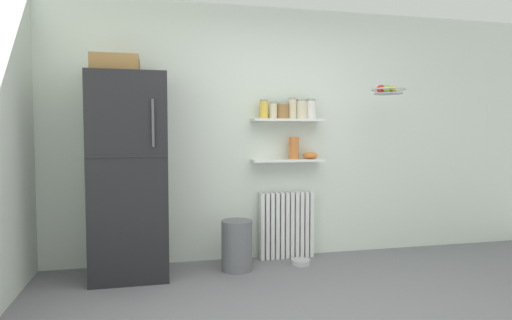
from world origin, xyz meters
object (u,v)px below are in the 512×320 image
at_px(storage_jar_4, 302,109).
at_px(storage_jar_5, 311,109).
at_px(storage_jar_3, 292,109).
at_px(shelf_bowl, 310,155).
at_px(radiator, 286,225).
at_px(storage_jar_1, 273,110).
at_px(hanging_fruit_basket, 388,90).
at_px(refrigerator, 129,173).
at_px(storage_jar_2, 283,111).
at_px(storage_jar_0, 264,109).
at_px(pet_food_bowl, 301,262).
at_px(trash_bin, 237,245).
at_px(vase, 294,148).

bearing_deg(storage_jar_4, storage_jar_5, 0.00).
relative_size(storage_jar_3, shelf_bowl, 1.35).
bearing_deg(radiator, storage_jar_5, -6.78).
distance_m(storage_jar_1, hanging_fruit_basket, 1.16).
height_order(refrigerator, shelf_bowl, refrigerator).
bearing_deg(refrigerator, storage_jar_3, 7.37).
bearing_deg(storage_jar_5, radiator, 173.22).
height_order(storage_jar_2, storage_jar_5, storage_jar_5).
bearing_deg(storage_jar_5, refrigerator, -173.44).
bearing_deg(refrigerator, storage_jar_0, 9.04).
relative_size(storage_jar_0, storage_jar_3, 0.89).
bearing_deg(hanging_fruit_basket, pet_food_bowl, 173.32).
xyz_separation_m(storage_jar_0, trash_bin, (-0.33, -0.28, -1.31)).
xyz_separation_m(radiator, storage_jar_4, (0.15, -0.03, 1.21)).
bearing_deg(storage_jar_4, hanging_fruit_basket, -23.96).
distance_m(storage_jar_2, hanging_fruit_basket, 1.06).
relative_size(storage_jar_1, pet_food_bowl, 0.92).
height_order(radiator, hanging_fruit_basket, hanging_fruit_basket).
bearing_deg(storage_jar_0, storage_jar_4, 0.00).
bearing_deg(vase, trash_bin, -157.09).
distance_m(radiator, trash_bin, 0.67).
bearing_deg(storage_jar_2, storage_jar_3, 0.00).
xyz_separation_m(storage_jar_0, storage_jar_2, (0.20, -0.00, -0.01)).
bearing_deg(storage_jar_2, refrigerator, -172.15).
bearing_deg(pet_food_bowl, storage_jar_5, 52.92).
relative_size(storage_jar_1, shelf_bowl, 1.08).
bearing_deg(trash_bin, storage_jar_1, 32.53).
bearing_deg(storage_jar_5, storage_jar_3, -180.00).
xyz_separation_m(refrigerator, hanging_fruit_basket, (2.50, -0.14, 0.78)).
xyz_separation_m(trash_bin, pet_food_bowl, (0.65, 0.03, -0.21)).
xyz_separation_m(storage_jar_1, hanging_fruit_basket, (1.08, -0.35, 0.20)).
bearing_deg(storage_jar_1, trash_bin, -147.47).
height_order(storage_jar_5, pet_food_bowl, storage_jar_5).
bearing_deg(storage_jar_1, hanging_fruit_basket, -17.76).
xyz_separation_m(storage_jar_0, storage_jar_3, (0.30, 0.00, 0.01)).
bearing_deg(storage_jar_5, hanging_fruit_basket, -27.04).
height_order(storage_jar_4, shelf_bowl, storage_jar_4).
relative_size(trash_bin, hanging_fruit_basket, 1.40).
bearing_deg(storage_jar_4, radiator, 168.79).
height_order(storage_jar_0, pet_food_bowl, storage_jar_0).
xyz_separation_m(pet_food_bowl, hanging_fruit_basket, (0.87, -0.10, 1.71)).
relative_size(storage_jar_0, storage_jar_1, 1.12).
distance_m(storage_jar_5, hanging_fruit_basket, 0.78).
xyz_separation_m(storage_jar_1, storage_jar_5, (0.40, 0.00, 0.02)).
distance_m(storage_jar_0, storage_jar_2, 0.20).
height_order(storage_jar_3, storage_jar_4, storage_jar_3).
distance_m(storage_jar_2, trash_bin, 1.43).
bearing_deg(storage_jar_4, trash_bin, -159.44).
height_order(refrigerator, storage_jar_2, refrigerator).
relative_size(radiator, hanging_fruit_basket, 2.03).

